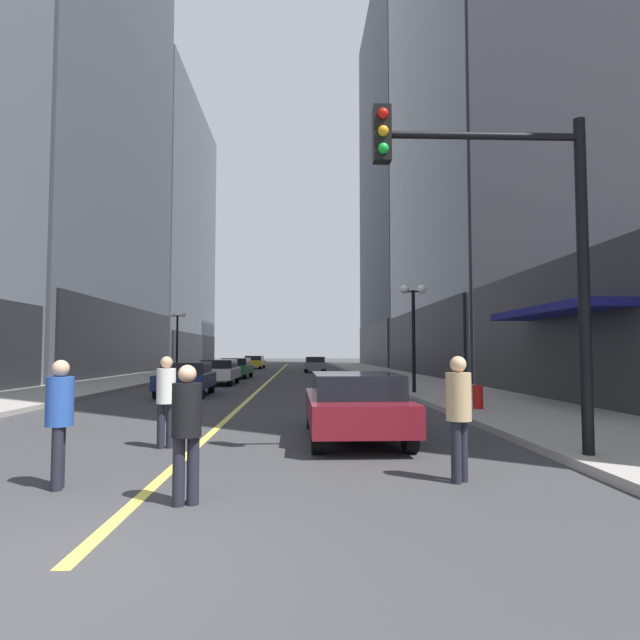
# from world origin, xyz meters

# --- Properties ---
(ground_plane) EXTENTS (200.00, 200.00, 0.00)m
(ground_plane) POSITION_xyz_m (0.00, 35.00, 0.00)
(ground_plane) COLOR #38383A
(sidewalk_left) EXTENTS (4.50, 78.00, 0.15)m
(sidewalk_left) POSITION_xyz_m (-8.25, 35.00, 0.07)
(sidewalk_left) COLOR #9E9991
(sidewalk_left) RESTS_ON ground
(sidewalk_right) EXTENTS (4.50, 78.00, 0.15)m
(sidewalk_right) POSITION_xyz_m (8.25, 35.00, 0.07)
(sidewalk_right) COLOR #9E9991
(sidewalk_right) RESTS_ON ground
(lane_centre_stripe) EXTENTS (0.16, 70.00, 0.01)m
(lane_centre_stripe) POSITION_xyz_m (0.00, 35.00, 0.00)
(lane_centre_stripe) COLOR #E5D64C
(lane_centre_stripe) RESTS_ON ground
(building_left_far) EXTENTS (15.76, 26.00, 31.92)m
(building_left_far) POSITION_xyz_m (-18.27, 60.00, 15.91)
(building_left_far) COLOR #4C515B
(building_left_far) RESTS_ON ground
(building_right_mid) EXTENTS (12.29, 24.00, 40.30)m
(building_right_mid) POSITION_xyz_m (16.54, 34.50, 20.07)
(building_right_mid) COLOR #4C515B
(building_right_mid) RESTS_ON ground
(building_right_far) EXTENTS (10.24, 26.00, 46.10)m
(building_right_far) POSITION_xyz_m (15.52, 60.00, 22.95)
(building_right_far) COLOR slate
(building_right_far) RESTS_ON ground
(storefront_awning_right) EXTENTS (1.60, 6.52, 3.12)m
(storefront_awning_right) POSITION_xyz_m (9.69, 11.75, 2.99)
(storefront_awning_right) COLOR navy
(storefront_awning_right) RESTS_ON ground
(car_maroon) EXTENTS (1.90, 4.46, 1.32)m
(car_maroon) POSITION_xyz_m (2.99, 6.34, 0.72)
(car_maroon) COLOR maroon
(car_maroon) RESTS_ON ground
(car_navy) EXTENTS (1.97, 4.21, 1.32)m
(car_navy) POSITION_xyz_m (-2.66, 17.29, 0.72)
(car_navy) COLOR #141E4C
(car_navy) RESTS_ON ground
(car_white) EXTENTS (1.81, 4.48, 1.32)m
(car_white) POSITION_xyz_m (-2.44, 24.46, 0.72)
(car_white) COLOR silver
(car_white) RESTS_ON ground
(car_green) EXTENTS (1.96, 4.56, 1.32)m
(car_green) POSITION_xyz_m (-2.40, 31.56, 0.72)
(car_green) COLOR #196038
(car_green) RESTS_ON ground
(car_grey) EXTENTS (1.86, 4.17, 1.32)m
(car_grey) POSITION_xyz_m (3.09, 41.41, 0.72)
(car_grey) COLOR slate
(car_grey) RESTS_ON ground
(car_yellow) EXTENTS (2.08, 4.57, 1.32)m
(car_yellow) POSITION_xyz_m (-2.89, 51.29, 0.72)
(car_yellow) COLOR yellow
(car_yellow) RESTS_ON ground
(pedestrian_in_white_shirt) EXTENTS (0.42, 0.42, 1.66)m
(pedestrian_in_white_shirt) POSITION_xyz_m (-0.54, 5.48, 0.97)
(pedestrian_in_white_shirt) COLOR black
(pedestrian_in_white_shirt) RESTS_ON ground
(pedestrian_in_tan_trench) EXTENTS (0.48, 0.48, 1.69)m
(pedestrian_in_tan_trench) POSITION_xyz_m (4.06, 2.77, 0.99)
(pedestrian_in_tan_trench) COLOR black
(pedestrian_in_tan_trench) RESTS_ON ground
(pedestrian_in_black_coat) EXTENTS (0.43, 0.43, 1.60)m
(pedestrian_in_black_coat) POSITION_xyz_m (0.61, 1.81, 0.93)
(pedestrian_in_black_coat) COLOR black
(pedestrian_in_black_coat) RESTS_ON ground
(pedestrian_in_blue_hoodie) EXTENTS (0.41, 0.41, 1.64)m
(pedestrian_in_blue_hoodie) POSITION_xyz_m (-1.18, 2.60, 0.96)
(pedestrian_in_blue_hoodie) COLOR black
(pedestrian_in_blue_hoodie) RESTS_ON ground
(traffic_light_near_right) EXTENTS (3.43, 0.35, 5.65)m
(traffic_light_near_right) POSITION_xyz_m (5.35, 3.82, 3.74)
(traffic_light_near_right) COLOR black
(traffic_light_near_right) RESTS_ON ground
(street_lamp_left_far) EXTENTS (1.06, 0.36, 4.43)m
(street_lamp_left_far) POSITION_xyz_m (-6.40, 31.93, 3.26)
(street_lamp_left_far) COLOR black
(street_lamp_left_far) RESTS_ON ground
(street_lamp_right_mid) EXTENTS (1.06, 0.36, 4.43)m
(street_lamp_right_mid) POSITION_xyz_m (6.40, 16.74, 3.26)
(street_lamp_right_mid) COLOR black
(street_lamp_right_mid) RESTS_ON ground
(fire_hydrant_right) EXTENTS (0.28, 0.28, 0.80)m
(fire_hydrant_right) POSITION_xyz_m (6.90, 10.56, 0.40)
(fire_hydrant_right) COLOR red
(fire_hydrant_right) RESTS_ON ground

